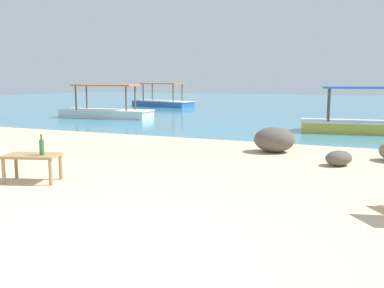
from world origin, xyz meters
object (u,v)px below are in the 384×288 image
object	(u,v)px
boat_blue	(162,101)
boat_white	(106,111)
boat_yellow	(368,123)
low_bench_table	(32,159)
bottle	(42,147)

from	to	relation	value
boat_blue	boat_white	world-z (taller)	same
boat_yellow	low_bench_table	bearing A→B (deg)	55.33
bottle	boat_white	distance (m)	10.81
low_bench_table	boat_blue	xyz separation A→B (m)	(-6.46, 16.50, -0.08)
boat_white	boat_yellow	size ratio (longest dim) A/B	0.99
low_bench_table	boat_yellow	distance (m)	9.37
bottle	boat_yellow	size ratio (longest dim) A/B	0.08
low_bench_table	boat_white	xyz separation A→B (m)	(-5.24, 9.37, -0.08)
low_bench_table	boat_white	bearing A→B (deg)	100.68
low_bench_table	bottle	size ratio (longest dim) A/B	2.91
boat_yellow	boat_white	bearing A→B (deg)	-13.78
boat_white	bottle	bearing A→B (deg)	-65.13
boat_white	boat_yellow	world-z (taller)	same
bottle	boat_blue	size ratio (longest dim) A/B	0.08
low_bench_table	boat_white	distance (m)	10.74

